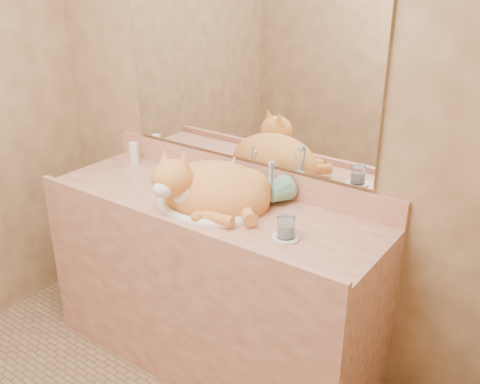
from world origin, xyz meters
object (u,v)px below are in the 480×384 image
Objects in this scene: cat at (210,187)px; toothbrush_cup at (270,196)px; sink_basin at (208,190)px; soap_dispenser at (253,186)px; vanity_counter at (210,285)px; water_glass at (286,227)px.

cat is 4.05× the size of toothbrush_cup.
sink_basin is 0.27m from toothbrush_cup.
sink_basin is 0.02m from cat.
soap_dispenser is at bearing 27.26° from sink_basin.
vanity_counter is at bearing -152.68° from toothbrush_cup.
cat reaches higher than water_glass.
sink_basin is 2.56× the size of soap_dispenser.
soap_dispenser is 1.53× the size of toothbrush_cup.
cat is at bearing 171.43° from water_glass.
toothbrush_cup is (0.07, 0.02, -0.04)m from soap_dispenser.
vanity_counter is 0.66m from water_glass.
cat reaches higher than sink_basin.
soap_dispenser is at bearing 22.30° from cat.
vanity_counter is 8.59× the size of soap_dispenser.
cat is 5.97× the size of water_glass.
cat reaches higher than vanity_counter.
toothbrush_cup is (0.23, 0.15, -0.02)m from sink_basin.
vanity_counter is 0.50m from sink_basin.
water_glass is (0.43, -0.06, -0.02)m from sink_basin.
soap_dispenser reaches higher than vanity_counter.
toothbrush_cup is at bearing 21.61° from sink_basin.
sink_basin is 0.20m from soap_dispenser.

